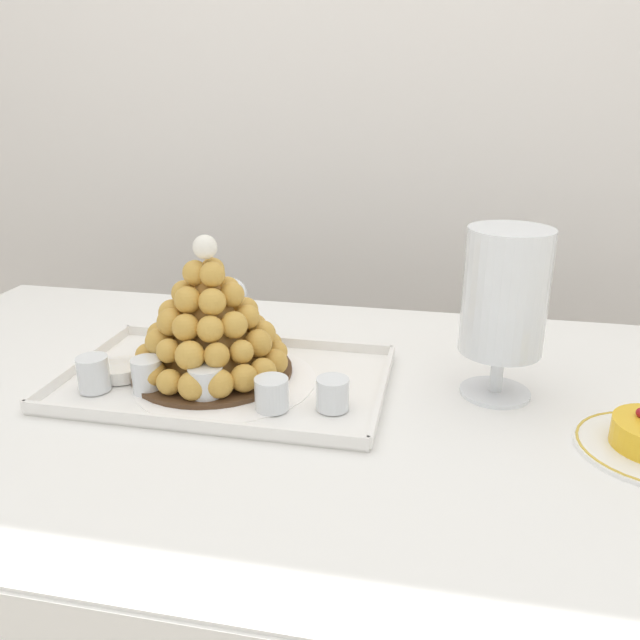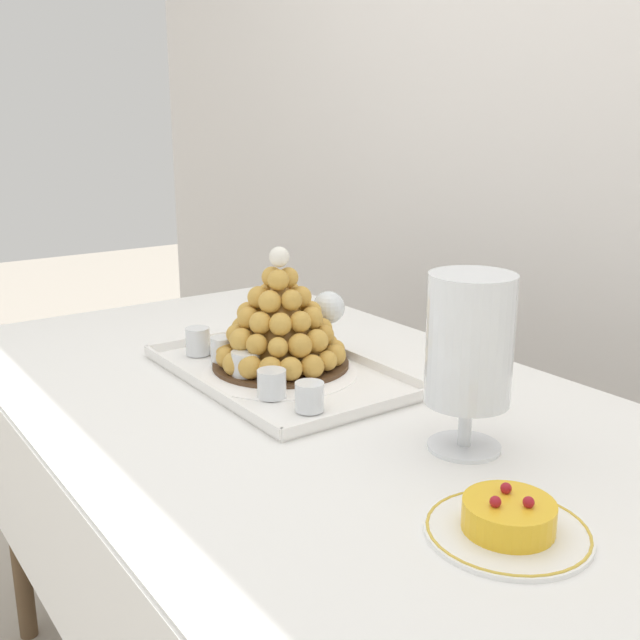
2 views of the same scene
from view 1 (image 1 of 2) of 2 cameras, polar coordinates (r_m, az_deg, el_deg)
The scene contains 12 objects.
backdrop_wall at distance 1.78m, azimuth 5.75°, elevation 19.88°, with size 4.80×0.10×2.50m, color silver.
buffet_table at distance 1.05m, azimuth -0.73°, elevation -11.52°, with size 1.69×0.92×0.80m.
serving_tray at distance 1.06m, azimuth -8.51°, elevation -5.45°, with size 0.53×0.33×0.02m.
croquembouche at distance 1.05m, azimuth -9.93°, elevation -0.42°, with size 0.27×0.27×0.24m.
dessert_cup_left at distance 1.07m, azimuth -19.79°, elevation -4.69°, with size 0.05×0.05×0.06m.
dessert_cup_mid_left at distance 1.03m, azimuth -15.33°, elevation -4.96°, with size 0.05×0.05×0.06m.
dessert_cup_centre at distance 0.99m, azimuth -10.26°, elevation -5.76°, with size 0.05×0.05×0.05m.
dessert_cup_mid_right at distance 0.95m, azimuth -4.39°, elevation -6.76°, with size 0.05×0.05×0.05m.
dessert_cup_right at distance 0.95m, azimuth 1.15°, elevation -6.78°, with size 0.05×0.05×0.05m.
creme_brulee_ramekin at distance 1.11m, azimuth -17.60°, elevation -4.32°, with size 0.08×0.08×0.02m.
macaron_goblet at distance 1.00m, azimuth 16.40°, elevation 2.13°, with size 0.13×0.13×0.27m.
wine_glass at distance 1.16m, azimuth -8.20°, elevation 1.97°, with size 0.07×0.07×0.14m.
Camera 1 is at (0.19, -0.87, 1.25)m, focal length 35.40 mm.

